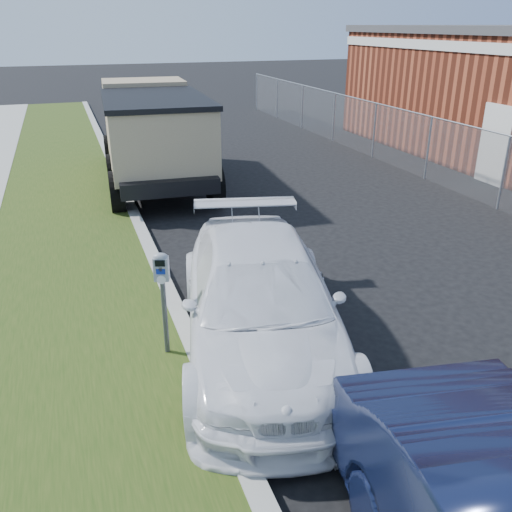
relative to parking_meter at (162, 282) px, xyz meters
name	(u,v)px	position (x,y,z in m)	size (l,w,h in m)	color
ground	(366,330)	(2.96, -0.21, -1.18)	(120.00, 120.00, 0.00)	black
chainlink_fence	(430,136)	(8.96, 6.79, 0.08)	(0.06, 30.06, 30.00)	slate
parking_meter	(162,282)	(0.00, 0.00, 0.00)	(0.23, 0.19, 1.45)	#3F4247
white_wagon	(258,299)	(1.28, -0.07, -0.44)	(2.09, 5.14, 1.49)	white
dump_truck	(153,129)	(1.41, 9.19, 0.30)	(3.06, 6.89, 2.64)	black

